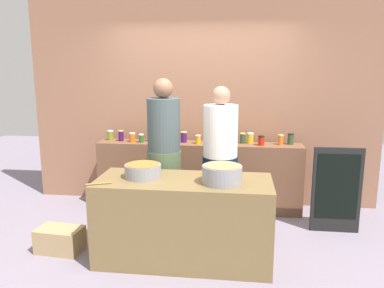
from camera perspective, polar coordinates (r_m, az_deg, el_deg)
ground at (r=4.29m, az=-0.60°, el=-14.84°), size 12.00×12.00×0.00m
storefront_wall at (r=5.30m, az=1.48°, el=7.14°), size 4.80×0.12×3.00m
display_shelf at (r=5.14m, az=1.03°, el=-4.84°), size 2.70×0.36×0.91m
prep_table at (r=3.85m, az=-1.22°, el=-11.26°), size 1.70×0.70×0.83m
preserve_jar_0 at (r=5.36m, az=-12.07°, el=1.31°), size 0.09×0.09×0.13m
preserve_jar_1 at (r=5.25m, az=-10.54°, el=1.23°), size 0.07×0.07×0.14m
preserve_jar_2 at (r=5.17m, az=-8.88°, el=0.99°), size 0.08×0.08×0.12m
preserve_jar_3 at (r=5.11m, az=-7.58°, el=0.86°), size 0.07×0.07×0.11m
preserve_jar_4 at (r=5.18m, az=-6.22°, el=1.16°), size 0.08×0.08×0.14m
preserve_jar_5 at (r=5.08m, az=-5.06°, el=0.82°), size 0.07×0.07×0.11m
preserve_jar_6 at (r=5.14m, az=-3.23°, el=1.12°), size 0.07×0.07×0.13m
preserve_jar_7 at (r=5.07m, az=-1.23°, el=1.04°), size 0.09×0.09×0.14m
preserve_jar_8 at (r=4.97m, az=0.91°, el=0.68°), size 0.07×0.07×0.12m
preserve_jar_9 at (r=5.01m, az=2.85°, el=0.83°), size 0.07×0.07×0.13m
preserve_jar_10 at (r=4.94m, az=4.52°, el=0.50°), size 0.07×0.07×0.10m
preserve_jar_11 at (r=5.05m, az=7.57°, el=0.88°), size 0.07×0.07×0.14m
preserve_jar_12 at (r=5.05m, az=8.69°, el=0.86°), size 0.09×0.09×0.14m
preserve_jar_13 at (r=4.95m, az=10.28°, el=0.51°), size 0.08×0.08×0.13m
preserve_jar_14 at (r=5.03m, az=13.10°, el=0.62°), size 0.07×0.07×0.13m
preserve_jar_15 at (r=5.10m, az=14.51°, el=0.73°), size 0.08×0.08×0.14m
cooking_pot_left at (r=3.79m, az=-7.32°, el=-3.98°), size 0.36×0.36×0.14m
cooking_pot_center at (r=3.58m, az=4.50°, el=-4.54°), size 0.37×0.37×0.18m
wooden_spoon at (r=3.65m, az=-13.78°, el=-5.77°), size 0.22×0.11×0.02m
cook_with_tongs at (r=4.38m, az=-4.16°, el=-3.06°), size 0.38×0.38×1.78m
cook_in_cap at (r=4.28m, az=4.19°, el=-3.96°), size 0.39×0.39×1.70m
bread_crate at (r=4.34m, az=-19.09°, el=-13.33°), size 0.48×0.33×0.25m
chalkboard_sign at (r=4.73m, az=20.75°, el=-6.43°), size 0.55×0.05×1.01m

